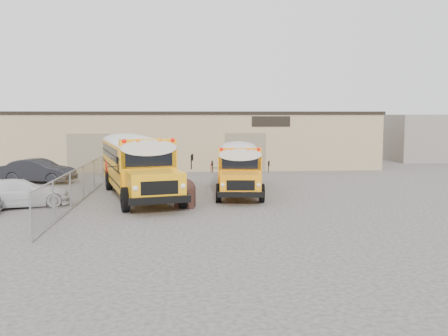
{
  "coord_description": "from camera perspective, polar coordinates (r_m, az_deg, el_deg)",
  "views": [
    {
      "loc": [
        -0.59,
        -23.47,
        4.5
      ],
      "look_at": [
        1.42,
        3.0,
        1.6
      ],
      "focal_mm": 40.0,
      "sensor_mm": 36.0,
      "label": 1
    }
  ],
  "objects": [
    {
      "name": "school_bus_left",
      "position": [
        34.71,
        -11.67,
        1.84
      ],
      "size": [
        5.5,
        11.67,
        3.32
      ],
      "color": "#FBA712",
      "rests_on": "ground"
    },
    {
      "name": "distant_building_right",
      "position": [
        53.51,
        23.05,
        3.27
      ],
      "size": [
        10.0,
        8.0,
        4.4
      ],
      "primitive_type": "cube",
      "color": "gray",
      "rests_on": "ground"
    },
    {
      "name": "warehouse",
      "position": [
        43.52,
        -3.58,
        3.42
      ],
      "size": [
        30.2,
        10.2,
        4.67
      ],
      "color": "tan",
      "rests_on": "ground"
    },
    {
      "name": "ground",
      "position": [
        23.9,
        -2.87,
        -4.62
      ],
      "size": [
        120.0,
        120.0,
        0.0
      ],
      "primitive_type": "plane",
      "color": "#3F3C3A",
      "rests_on": "ground"
    },
    {
      "name": "chainlink_fence",
      "position": [
        27.25,
        -15.77,
        -1.59
      ],
      "size": [
        0.07,
        18.07,
        1.81
      ],
      "color": "gray",
      "rests_on": "ground"
    },
    {
      "name": "car_dark",
      "position": [
        34.73,
        -20.43,
        -0.31
      ],
      "size": [
        5.0,
        2.81,
        1.56
      ],
      "primitive_type": "imported",
      "rotation": [
        0.0,
        0.0,
        1.31
      ],
      "color": "black",
      "rests_on": "ground"
    },
    {
      "name": "school_bus_right",
      "position": [
        34.75,
        1.58,
        1.42
      ],
      "size": [
        3.29,
        9.53,
        2.74
      ],
      "color": "orange",
      "rests_on": "ground"
    },
    {
      "name": "tarp_bundle",
      "position": [
        24.05,
        -4.48,
        -2.82
      ],
      "size": [
        1.05,
        1.03,
        1.41
      ],
      "color": "black",
      "rests_on": "ground"
    },
    {
      "name": "car_white",
      "position": [
        26.04,
        -22.3,
        -2.68
      ],
      "size": [
        5.04,
        3.4,
        1.36
      ],
      "primitive_type": "imported",
      "rotation": [
        0.0,
        0.0,
        1.92
      ],
      "color": "silver",
      "rests_on": "ground"
    }
  ]
}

